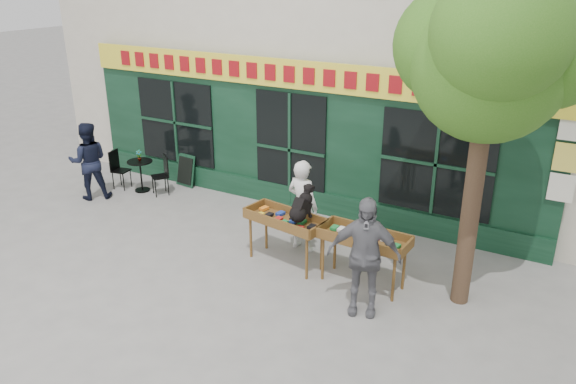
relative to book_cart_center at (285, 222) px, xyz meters
name	(u,v)px	position (x,y,z in m)	size (l,w,h in m)	color
ground	(232,247)	(-1.21, 0.01, -0.82)	(80.00, 80.00, 0.00)	slate
street_tree	(497,41)	(3.13, 0.37, 3.29)	(3.05, 2.90, 5.60)	#382619
book_cart_center	(285,222)	(0.00, 0.00, 0.00)	(1.58, 0.85, 0.99)	brown
dog	(302,203)	(0.35, -0.05, 0.47)	(0.34, 0.60, 0.60)	black
woman	(303,206)	(0.00, 0.65, 0.07)	(0.65, 0.43, 1.79)	silver
book_cart_right	(364,241)	(1.51, 0.00, 0.00)	(1.53, 0.70, 0.99)	brown
man_right	(364,256)	(1.81, -0.75, 0.14)	(1.13, 0.47, 1.93)	#5B5B60
bistro_table	(140,170)	(-4.82, 1.40, -0.28)	(0.60, 0.60, 0.76)	black
bistro_chair_left	(117,166)	(-5.45, 1.28, -0.26)	(0.42, 0.42, 0.95)	black
bistro_chair_right	(163,172)	(-4.21, 1.52, -0.26)	(0.50, 0.51, 0.95)	black
potted_plant	(139,155)	(-4.82, 1.40, 0.08)	(0.14, 0.10, 0.27)	gray
man_left	(89,161)	(-5.52, 0.50, 0.09)	(0.88, 0.69, 1.82)	black
chalkboard	(185,170)	(-4.11, 2.20, -0.42)	(0.58, 0.25, 0.79)	black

